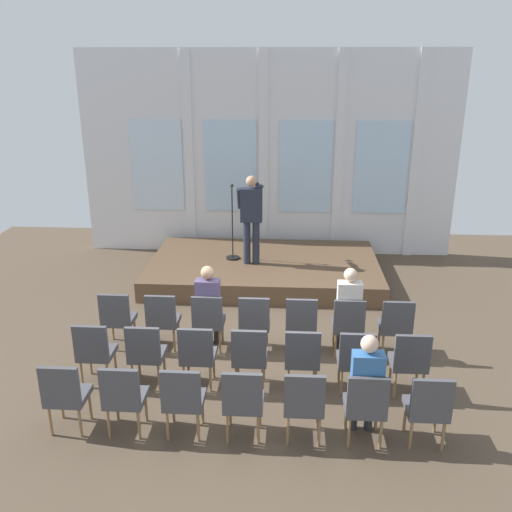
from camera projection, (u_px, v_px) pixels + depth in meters
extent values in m
plane|color=brown|center=(252.00, 372.00, 7.86)|extent=(13.91, 13.91, 0.00)
cube|color=silver|center=(268.00, 155.00, 12.15)|extent=(8.29, 0.10, 4.48)
cube|color=silver|center=(157.00, 166.00, 12.32)|extent=(1.15, 0.04, 2.03)
cube|color=silver|center=(189.00, 155.00, 12.20)|extent=(0.20, 0.08, 4.48)
cube|color=silver|center=(231.00, 166.00, 12.22)|extent=(1.15, 0.04, 2.03)
cube|color=silver|center=(263.00, 156.00, 12.10)|extent=(0.20, 0.08, 4.48)
cube|color=silver|center=(305.00, 167.00, 12.12)|extent=(1.15, 0.04, 2.03)
cube|color=silver|center=(339.00, 156.00, 12.01)|extent=(0.20, 0.08, 4.48)
cube|color=silver|center=(381.00, 168.00, 12.03)|extent=(1.15, 0.04, 2.03)
cube|color=silver|center=(416.00, 157.00, 11.91)|extent=(0.20, 0.08, 4.48)
cube|color=brown|center=(264.00, 269.00, 11.23)|extent=(4.60, 2.80, 0.39)
cylinder|color=#232838|center=(247.00, 242.00, 10.85)|extent=(0.14, 0.14, 0.87)
cylinder|color=#232838|center=(256.00, 243.00, 10.84)|extent=(0.14, 0.14, 0.87)
cube|color=#232838|center=(251.00, 205.00, 10.59)|extent=(0.42, 0.22, 0.65)
cube|color=maroon|center=(252.00, 200.00, 10.67)|extent=(0.06, 0.01, 0.39)
sphere|color=tan|center=(251.00, 181.00, 10.45)|extent=(0.21, 0.21, 0.21)
cylinder|color=#232838|center=(239.00, 198.00, 10.64)|extent=(0.09, 0.28, 0.45)
cylinder|color=#232838|center=(259.00, 187.00, 10.60)|extent=(0.15, 0.36, 0.15)
cylinder|color=#232838|center=(257.00, 184.00, 10.72)|extent=(0.11, 0.34, 0.15)
sphere|color=tan|center=(253.00, 179.00, 10.96)|extent=(0.10, 0.10, 0.10)
cylinder|color=black|center=(233.00, 258.00, 11.26)|extent=(0.28, 0.28, 0.03)
cylinder|color=black|center=(232.00, 223.00, 11.01)|extent=(0.02, 0.02, 1.45)
sphere|color=#262626|center=(232.00, 186.00, 10.75)|extent=(0.07, 0.07, 0.07)
cylinder|color=olive|center=(135.00, 329.00, 8.71)|extent=(0.04, 0.04, 0.40)
cylinder|color=olive|center=(113.00, 328.00, 8.73)|extent=(0.04, 0.04, 0.40)
cylinder|color=olive|center=(129.00, 339.00, 8.39)|extent=(0.04, 0.04, 0.40)
cylinder|color=olive|center=(106.00, 338.00, 8.41)|extent=(0.04, 0.04, 0.40)
cube|color=#47474C|center=(119.00, 320.00, 8.48)|extent=(0.46, 0.44, 0.08)
cube|color=#47474C|center=(114.00, 309.00, 8.21)|extent=(0.46, 0.06, 0.46)
cylinder|color=olive|center=(179.00, 330.00, 8.67)|extent=(0.04, 0.04, 0.40)
cylinder|color=olive|center=(156.00, 329.00, 8.69)|extent=(0.04, 0.04, 0.40)
cylinder|color=olive|center=(174.00, 340.00, 8.35)|extent=(0.04, 0.04, 0.40)
cylinder|color=olive|center=(151.00, 340.00, 8.37)|extent=(0.04, 0.04, 0.40)
cube|color=#47474C|center=(164.00, 321.00, 8.44)|extent=(0.46, 0.44, 0.08)
cube|color=#47474C|center=(160.00, 310.00, 8.17)|extent=(0.46, 0.06, 0.46)
cylinder|color=olive|center=(223.00, 331.00, 8.63)|extent=(0.04, 0.04, 0.40)
cylinder|color=olive|center=(200.00, 331.00, 8.65)|extent=(0.04, 0.04, 0.40)
cylinder|color=olive|center=(220.00, 342.00, 8.31)|extent=(0.04, 0.04, 0.40)
cylinder|color=olive|center=(196.00, 341.00, 8.33)|extent=(0.04, 0.04, 0.40)
cube|color=#47474C|center=(209.00, 322.00, 8.40)|extent=(0.46, 0.44, 0.08)
cube|color=#47474C|center=(207.00, 311.00, 8.13)|extent=(0.46, 0.06, 0.46)
cylinder|color=#2D2D33|center=(206.00, 329.00, 8.65)|extent=(0.10, 0.10, 0.44)
cylinder|color=#2D2D33|center=(217.00, 330.00, 8.64)|extent=(0.10, 0.10, 0.44)
cube|color=#2D2D33|center=(210.00, 317.00, 8.43)|extent=(0.34, 0.36, 0.12)
cube|color=#594C72|center=(208.00, 298.00, 8.21)|extent=(0.36, 0.20, 0.59)
sphere|color=tan|center=(207.00, 273.00, 8.09)|extent=(0.20, 0.20, 0.20)
cylinder|color=olive|center=(267.00, 333.00, 8.59)|extent=(0.04, 0.04, 0.40)
cylinder|color=olive|center=(244.00, 332.00, 8.61)|extent=(0.04, 0.04, 0.40)
cylinder|color=olive|center=(266.00, 343.00, 8.27)|extent=(0.04, 0.04, 0.40)
cylinder|color=olive|center=(242.00, 342.00, 8.29)|extent=(0.04, 0.04, 0.40)
cube|color=#47474C|center=(255.00, 323.00, 8.36)|extent=(0.46, 0.44, 0.08)
cube|color=#47474C|center=(254.00, 313.00, 8.09)|extent=(0.46, 0.06, 0.46)
cylinder|color=olive|center=(312.00, 334.00, 8.55)|extent=(0.04, 0.04, 0.40)
cylinder|color=olive|center=(289.00, 333.00, 8.57)|extent=(0.04, 0.04, 0.40)
cylinder|color=olive|center=(313.00, 344.00, 8.23)|extent=(0.04, 0.04, 0.40)
cylinder|color=olive|center=(289.00, 344.00, 8.25)|extent=(0.04, 0.04, 0.40)
cube|color=#47474C|center=(301.00, 325.00, 8.32)|extent=(0.46, 0.44, 0.08)
cube|color=#47474C|center=(302.00, 314.00, 8.05)|extent=(0.46, 0.06, 0.46)
cylinder|color=olive|center=(357.00, 335.00, 8.51)|extent=(0.04, 0.04, 0.40)
cylinder|color=olive|center=(334.00, 334.00, 8.53)|extent=(0.04, 0.04, 0.40)
cylinder|color=olive|center=(360.00, 346.00, 8.19)|extent=(0.04, 0.04, 0.40)
cylinder|color=olive|center=(335.00, 345.00, 8.21)|extent=(0.04, 0.04, 0.40)
cube|color=#47474C|center=(347.00, 326.00, 8.28)|extent=(0.46, 0.44, 0.08)
cube|color=#47474C|center=(350.00, 315.00, 8.01)|extent=(0.46, 0.06, 0.46)
cylinder|color=#2D2D33|center=(340.00, 333.00, 8.53)|extent=(0.10, 0.10, 0.44)
cylinder|color=#2D2D33|center=(351.00, 334.00, 8.51)|extent=(0.10, 0.10, 0.44)
cube|color=#2D2D33|center=(347.00, 321.00, 8.31)|extent=(0.34, 0.36, 0.12)
cube|color=silver|center=(349.00, 302.00, 8.09)|extent=(0.36, 0.20, 0.61)
sphere|color=beige|center=(351.00, 275.00, 7.97)|extent=(0.20, 0.20, 0.20)
cylinder|color=olive|center=(403.00, 336.00, 8.47)|extent=(0.04, 0.04, 0.40)
cylinder|color=olive|center=(379.00, 336.00, 8.49)|extent=(0.04, 0.04, 0.40)
cylinder|color=olive|center=(407.00, 347.00, 8.15)|extent=(0.04, 0.04, 0.40)
cylinder|color=olive|center=(383.00, 347.00, 8.17)|extent=(0.04, 0.04, 0.40)
cube|color=#47474C|center=(394.00, 327.00, 8.24)|extent=(0.46, 0.44, 0.08)
cube|color=#47474C|center=(398.00, 316.00, 7.97)|extent=(0.46, 0.06, 0.46)
cylinder|color=olive|center=(115.00, 362.00, 7.74)|extent=(0.04, 0.04, 0.40)
cylinder|color=olive|center=(90.00, 361.00, 7.76)|extent=(0.04, 0.04, 0.40)
cylinder|color=olive|center=(108.00, 375.00, 7.42)|extent=(0.04, 0.04, 0.40)
cylinder|color=olive|center=(82.00, 374.00, 7.44)|extent=(0.04, 0.04, 0.40)
cube|color=#47474C|center=(97.00, 353.00, 7.51)|extent=(0.46, 0.44, 0.08)
cube|color=#47474C|center=(90.00, 342.00, 7.24)|extent=(0.46, 0.06, 0.46)
cylinder|color=olive|center=(164.00, 364.00, 7.70)|extent=(0.04, 0.04, 0.40)
cylinder|color=olive|center=(139.00, 363.00, 7.72)|extent=(0.04, 0.04, 0.40)
cylinder|color=olive|center=(159.00, 377.00, 7.38)|extent=(0.04, 0.04, 0.40)
cylinder|color=olive|center=(132.00, 376.00, 7.40)|extent=(0.04, 0.04, 0.40)
cube|color=#47474C|center=(148.00, 354.00, 7.47)|extent=(0.46, 0.44, 0.08)
cube|color=#47474C|center=(143.00, 344.00, 7.20)|extent=(0.46, 0.06, 0.46)
cylinder|color=olive|center=(214.00, 365.00, 7.66)|extent=(0.04, 0.04, 0.40)
cylinder|color=olive|center=(188.00, 365.00, 7.68)|extent=(0.04, 0.04, 0.40)
cylinder|color=olive|center=(210.00, 379.00, 7.34)|extent=(0.04, 0.04, 0.40)
cylinder|color=olive|center=(184.00, 378.00, 7.36)|extent=(0.04, 0.04, 0.40)
cube|color=#47474C|center=(198.00, 356.00, 7.43)|extent=(0.46, 0.44, 0.08)
cube|color=#47474C|center=(195.00, 345.00, 7.16)|extent=(0.46, 0.06, 0.46)
cylinder|color=olive|center=(264.00, 367.00, 7.62)|extent=(0.04, 0.04, 0.40)
cylinder|color=olive|center=(238.00, 366.00, 7.64)|extent=(0.04, 0.04, 0.40)
cylinder|color=olive|center=(263.00, 380.00, 7.30)|extent=(0.04, 0.04, 0.40)
cylinder|color=olive|center=(236.00, 379.00, 7.32)|extent=(0.04, 0.04, 0.40)
cube|color=#47474C|center=(250.00, 358.00, 7.39)|extent=(0.46, 0.44, 0.08)
cube|color=#47474C|center=(249.00, 347.00, 7.12)|extent=(0.46, 0.06, 0.46)
cylinder|color=olive|center=(314.00, 369.00, 7.58)|extent=(0.04, 0.04, 0.40)
cylinder|color=olive|center=(288.00, 368.00, 7.60)|extent=(0.04, 0.04, 0.40)
cylinder|color=olive|center=(315.00, 382.00, 7.26)|extent=(0.04, 0.04, 0.40)
cylinder|color=olive|center=(288.00, 381.00, 7.28)|extent=(0.04, 0.04, 0.40)
cube|color=#47474C|center=(302.00, 359.00, 7.35)|extent=(0.46, 0.44, 0.08)
cube|color=#47474C|center=(303.00, 348.00, 7.08)|extent=(0.46, 0.06, 0.46)
cylinder|color=olive|center=(365.00, 370.00, 7.54)|extent=(0.04, 0.04, 0.40)
cylinder|color=olive|center=(339.00, 369.00, 7.56)|extent=(0.04, 0.04, 0.40)
cylinder|color=olive|center=(369.00, 384.00, 7.22)|extent=(0.04, 0.04, 0.40)
cylinder|color=olive|center=(341.00, 383.00, 7.24)|extent=(0.04, 0.04, 0.40)
cube|color=#47474C|center=(355.00, 361.00, 7.31)|extent=(0.46, 0.44, 0.08)
cube|color=#47474C|center=(358.00, 350.00, 7.04)|extent=(0.46, 0.06, 0.46)
cylinder|color=olive|center=(417.00, 372.00, 7.50)|extent=(0.04, 0.04, 0.40)
cylinder|color=olive|center=(390.00, 371.00, 7.52)|extent=(0.04, 0.04, 0.40)
cylinder|color=olive|center=(423.00, 386.00, 7.18)|extent=(0.04, 0.04, 0.40)
cylinder|color=olive|center=(395.00, 385.00, 7.20)|extent=(0.04, 0.04, 0.40)
cube|color=#47474C|center=(408.00, 363.00, 7.27)|extent=(0.46, 0.44, 0.08)
cube|color=#47474C|center=(413.00, 352.00, 7.00)|extent=(0.46, 0.06, 0.46)
cylinder|color=olive|center=(90.00, 405.00, 6.77)|extent=(0.04, 0.04, 0.40)
cylinder|color=olive|center=(62.00, 404.00, 6.79)|extent=(0.04, 0.04, 0.40)
cylinder|color=olive|center=(80.00, 422.00, 6.45)|extent=(0.04, 0.04, 0.40)
cylinder|color=olive|center=(50.00, 421.00, 6.47)|extent=(0.04, 0.04, 0.40)
cube|color=#47474C|center=(68.00, 396.00, 6.54)|extent=(0.46, 0.44, 0.08)
cube|color=#47474C|center=(59.00, 385.00, 6.27)|extent=(0.46, 0.06, 0.46)
cylinder|color=olive|center=(146.00, 407.00, 6.73)|extent=(0.04, 0.04, 0.40)
cylinder|color=olive|center=(117.00, 406.00, 6.75)|extent=(0.04, 0.04, 0.40)
cylinder|color=olive|center=(139.00, 424.00, 6.41)|extent=(0.04, 0.04, 0.40)
cylinder|color=olive|center=(109.00, 423.00, 6.43)|extent=(0.04, 0.04, 0.40)
cube|color=#47474C|center=(126.00, 398.00, 6.50)|extent=(0.46, 0.44, 0.08)
cube|color=#47474C|center=(120.00, 387.00, 6.23)|extent=(0.46, 0.06, 0.46)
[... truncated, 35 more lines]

